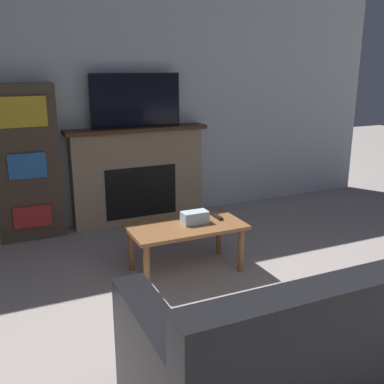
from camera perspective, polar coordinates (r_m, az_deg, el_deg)
The scene contains 8 objects.
wall_back at distance 4.99m, azimuth -7.62°, elevation 11.76°, with size 6.32×0.06×2.70m.
fireplace at distance 4.98m, azimuth -6.89°, elevation 2.22°, with size 1.54×0.28×1.05m.
tv at distance 4.84m, azimuth -7.13°, elevation 11.45°, with size 0.97×0.03×0.56m.
couch at distance 2.55m, azimuth 19.53°, elevation -18.25°, with size 2.20×0.89×0.92m.
coffee_table at distance 3.76m, azimuth -0.78°, elevation -4.98°, with size 0.95×0.52×0.42m.
tissue_box at distance 3.76m, azimuth 0.36°, elevation -3.22°, with size 0.22×0.12×0.10m.
remote_control at distance 3.90m, azimuth 3.23°, elevation -3.15°, with size 0.04×0.15×0.02m.
bookshelf at distance 4.70m, azimuth -20.33°, elevation 3.49°, with size 0.63×0.29×1.53m.
Camera 1 is at (-1.46, -0.68, 1.69)m, focal length 42.00 mm.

